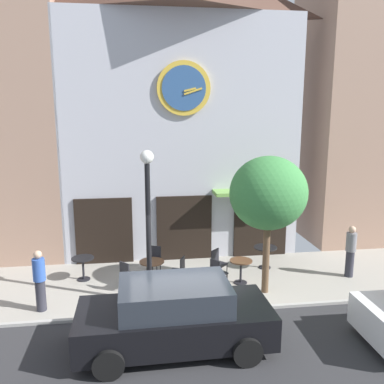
{
  "coord_description": "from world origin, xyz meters",
  "views": [
    {
      "loc": [
        -1.03,
        -9.7,
        5.27
      ],
      "look_at": [
        0.61,
        2.03,
        2.85
      ],
      "focal_mm": 38.04,
      "sensor_mm": 36.0,
      "label": 1
    }
  ],
  "objects": [
    {
      "name": "cafe_table_center_left",
      "position": [
        -2.75,
        2.64,
        0.51
      ],
      "size": [
        0.7,
        0.7,
        0.73
      ],
      "color": "black",
      "rests_on": "ground_plane"
    },
    {
      "name": "pedestrian_grey",
      "position": [
        5.66,
        1.74,
        0.86
      ],
      "size": [
        0.36,
        0.36,
        1.67
      ],
      "color": "#2D2D38",
      "rests_on": "ground_plane"
    },
    {
      "name": "cafe_table_center",
      "position": [
        2.08,
        1.71,
        0.52
      ],
      "size": [
        0.7,
        0.7,
        0.74
      ],
      "color": "black",
      "rests_on": "ground_plane"
    },
    {
      "name": "pedestrian_blue",
      "position": [
        -3.62,
        0.76,
        0.86
      ],
      "size": [
        0.32,
        0.32,
        1.67
      ],
      "color": "#2D2D38",
      "rests_on": "ground_plane"
    },
    {
      "name": "street_lamp",
      "position": [
        -0.73,
        0.88,
        2.15
      ],
      "size": [
        0.36,
        0.36,
        4.23
      ],
      "color": "black",
      "rests_on": "ground_plane"
    },
    {
      "name": "parked_car_black",
      "position": [
        -0.26,
        -1.44,
        0.76
      ],
      "size": [
        4.32,
        2.06,
        1.55
      ],
      "color": "black",
      "rests_on": "ground_plane"
    },
    {
      "name": "ground_plane",
      "position": [
        0.0,
        -0.85,
        -0.02
      ],
      "size": [
        26.33,
        9.86,
        0.13
      ],
      "color": "#9E998E"
    },
    {
      "name": "cafe_chair_under_awning",
      "position": [
        1.47,
        2.28,
        0.53
      ],
      "size": [
        0.57,
        0.57,
        0.9
      ],
      "color": "black",
      "rests_on": "ground_plane"
    },
    {
      "name": "street_tree",
      "position": [
        2.63,
        1.02,
        2.95
      ],
      "size": [
        2.2,
        1.98,
        4.01
      ],
      "color": "brown",
      "rests_on": "ground_plane"
    },
    {
      "name": "cafe_chair_curbside",
      "position": [
        1.29,
        1.48,
        0.53
      ],
      "size": [
        0.55,
        0.55,
        0.9
      ],
      "color": "black",
      "rests_on": "ground_plane"
    },
    {
      "name": "cafe_table_center_right",
      "position": [
        3.21,
        2.8,
        0.54
      ],
      "size": [
        0.77,
        0.77,
        0.74
      ],
      "color": "black",
      "rests_on": "ground_plane"
    },
    {
      "name": "cafe_table_leftmost",
      "position": [
        -0.62,
        2.07,
        0.53
      ],
      "size": [
        0.76,
        0.76,
        0.72
      ],
      "color": "black",
      "rests_on": "ground_plane"
    },
    {
      "name": "cafe_chair_facing_wall",
      "position": [
        0.19,
        1.8,
        0.53
      ],
      "size": [
        0.53,
        0.53,
        0.9
      ],
      "color": "black",
      "rests_on": "ground_plane"
    },
    {
      "name": "clock_building",
      "position": [
        0.62,
        5.16,
        5.5
      ],
      "size": [
        8.35,
        3.46,
        10.63
      ],
      "color": "#B2B2BC",
      "rests_on": "ground_plane"
    },
    {
      "name": "neighbor_building_right",
      "position": [
        8.79,
        6.04,
        6.58
      ],
      "size": [
        5.9,
        3.95,
        13.16
      ],
      "color": "#9E7A66",
      "rests_on": "ground_plane"
    },
    {
      "name": "cafe_chair_right_end",
      "position": [
        -1.37,
        1.67,
        0.53
      ],
      "size": [
        0.57,
        0.57,
        0.9
      ],
      "color": "black",
      "rests_on": "ground_plane"
    },
    {
      "name": "cafe_chair_corner",
      "position": [
        -0.51,
        2.86,
        0.53
      ],
      "size": [
        0.52,
        0.52,
        0.9
      ],
      "color": "black",
      "rests_on": "ground_plane"
    }
  ]
}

